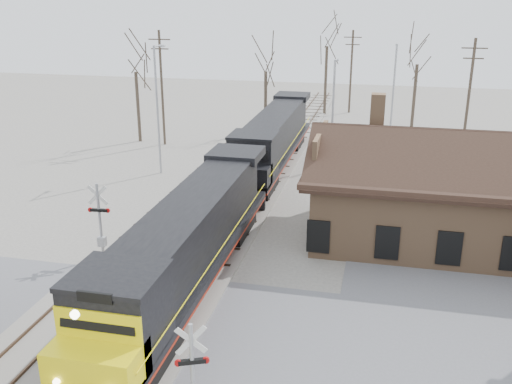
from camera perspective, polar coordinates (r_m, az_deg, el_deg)
ground at (r=24.77m, az=-9.32°, el=-13.30°), size 140.00×140.00×0.00m
road at (r=24.76m, az=-9.32°, el=-13.28°), size 60.00×9.00×0.03m
track_main at (r=37.58m, az=-0.87°, el=-1.23°), size 3.40×90.00×0.24m
track_siding at (r=38.83m, az=-7.34°, el=-0.71°), size 3.40×90.00×0.24m
depot at (r=33.22m, az=18.34°, el=-0.76°), size 15.20×9.31×7.90m
locomotive_lead at (r=26.18m, az=-7.09°, el=-5.45°), size 3.01×20.13×4.47m
locomotive_trailing at (r=44.84m, az=1.69°, el=5.22°), size 3.01×20.13×4.23m
crossbuck_near at (r=18.86m, az=-6.34°, el=-18.16°), size 1.04×0.49×3.82m
crossbuck_far at (r=30.66m, az=-15.31°, el=-3.07°), size 1.18×0.31×4.13m
streetlight_a at (r=43.81m, az=-9.79°, el=8.66°), size 0.25×2.04×9.66m
streetlight_b at (r=45.28m, az=7.73°, el=8.33°), size 0.25×2.04×8.47m
streetlight_c at (r=54.85m, az=13.59°, el=10.12°), size 0.25×2.04×8.92m
utility_pole_a at (r=52.50m, az=-9.40°, el=10.38°), size 2.00×0.24×10.22m
utility_pole_b at (r=67.53m, az=9.49°, el=11.93°), size 2.00×0.24×9.34m
utility_pole_c at (r=50.50m, az=20.49°, el=8.88°), size 2.00×0.24×9.88m
tree_a at (r=53.89m, az=-12.02°, el=12.78°), size 4.31×4.31×10.55m
tree_b at (r=56.70m, az=0.98°, el=12.95°), size 4.00×4.00×9.81m
tree_c at (r=65.69m, az=7.16°, el=15.36°), size 5.10×5.10×12.50m
tree_d at (r=59.46m, az=15.92°, el=13.21°), size 4.40×4.40×10.79m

